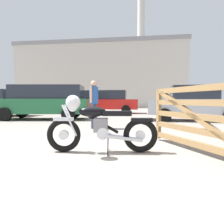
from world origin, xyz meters
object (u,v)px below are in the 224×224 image
object	(u,v)px
white_estate_far	(45,101)
timber_gate	(209,116)
dark_sedan_left	(106,101)
bystander	(94,99)
silver_sedan_mid	(45,101)
vintage_motorcycle	(99,126)
pale_sedan_back	(193,103)

from	to	relation	value
white_estate_far	timber_gate	bearing A→B (deg)	131.58
timber_gate	dark_sedan_left	bearing A→B (deg)	-10.69
timber_gate	dark_sedan_left	size ratio (longest dim) A/B	0.49
bystander	silver_sedan_mid	bearing A→B (deg)	155.99
silver_sedan_mid	timber_gate	bearing A→B (deg)	127.08
dark_sedan_left	silver_sedan_mid	bearing A→B (deg)	-113.36
vintage_motorcycle	dark_sedan_left	world-z (taller)	dark_sedan_left
bystander	white_estate_far	distance (m)	12.61
vintage_motorcycle	timber_gate	world-z (taller)	timber_gate
silver_sedan_mid	white_estate_far	xyz separation A→B (m)	(-3.77, 7.59, -0.02)
bystander	dark_sedan_left	size ratio (longest dim) A/B	0.35
pale_sedan_back	silver_sedan_mid	bearing A→B (deg)	6.10
timber_gate	bystander	bearing A→B (deg)	12.96
bystander	white_estate_far	xyz separation A→B (m)	(-7.01, 10.48, -0.10)
timber_gate	pale_sedan_back	size ratio (longest dim) A/B	0.53
vintage_motorcycle	pale_sedan_back	bearing A→B (deg)	-124.59
vintage_motorcycle	silver_sedan_mid	size ratio (longest dim) A/B	0.42
timber_gate	white_estate_far	distance (m)	16.69
dark_sedan_left	white_estate_far	xyz separation A→B (m)	(-6.10, 2.23, -0.02)
silver_sedan_mid	dark_sedan_left	bearing A→B (deg)	-121.37
pale_sedan_back	white_estate_far	size ratio (longest dim) A/B	1.07
silver_sedan_mid	pale_sedan_back	size ratio (longest dim) A/B	1.13
vintage_motorcycle	bystander	size ratio (longest dim) A/B	1.25
timber_gate	bystander	distance (m)	4.11
pale_sedan_back	white_estate_far	world-z (taller)	white_estate_far
timber_gate	vintage_motorcycle	bearing A→B (deg)	61.18
white_estate_far	dark_sedan_left	bearing A→B (deg)	165.85
dark_sedan_left	pale_sedan_back	distance (m)	7.21
vintage_motorcycle	dark_sedan_left	distance (m)	11.45
vintage_motorcycle	silver_sedan_mid	bearing A→B (deg)	-61.97
dark_sedan_left	silver_sedan_mid	distance (m)	5.85
bystander	silver_sedan_mid	distance (m)	4.34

